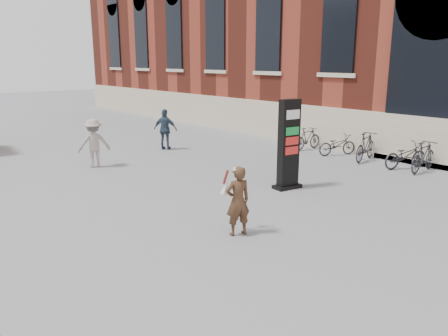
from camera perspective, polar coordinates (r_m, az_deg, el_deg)
ground at (r=10.13m, az=-0.03°, el=-7.80°), size 100.00×100.00×0.00m
info_pylon at (r=12.99m, az=8.44°, el=3.02°), size 0.90×0.54×2.66m
woman at (r=9.49m, az=1.79°, el=-4.20°), size 0.69×0.66×1.55m
pedestrian_b at (r=16.29m, az=-16.64°, el=3.13°), size 1.26×0.93×1.74m
pedestrian_c at (r=18.90m, az=-7.67°, el=5.01°), size 0.97×1.06×1.74m
bike_3 at (r=16.46m, az=24.62°, el=1.36°), size 1.81×0.59×1.07m
bike_4 at (r=16.75m, az=22.63°, el=1.53°), size 1.91×1.18×0.95m
bike_5 at (r=17.51m, az=18.01°, el=2.69°), size 1.90×0.88×1.10m
bike_6 at (r=18.23m, az=14.55°, el=2.95°), size 1.73×1.14×0.86m
bike_7 at (r=19.13m, az=10.84°, el=3.80°), size 1.61×0.49×0.96m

